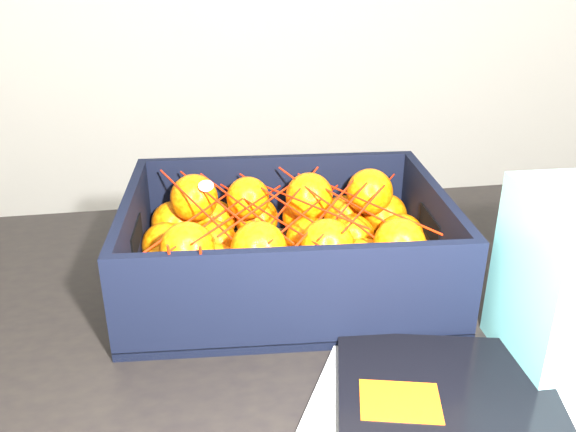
{
  "coord_description": "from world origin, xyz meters",
  "views": [
    {
      "loc": [
        -0.34,
        -0.3,
        1.16
      ],
      "look_at": [
        -0.28,
        0.35,
        0.86
      ],
      "focal_mm": 37.74,
      "sensor_mm": 36.0,
      "label": 1
    }
  ],
  "objects": [
    {
      "name": "table",
      "position": [
        -0.21,
        0.26,
        0.65
      ],
      "size": [
        1.26,
        0.89,
        0.75
      ],
      "color": "black",
      "rests_on": "ground"
    },
    {
      "name": "produce_crate",
      "position": [
        -0.28,
        0.38,
        0.79
      ],
      "size": [
        0.4,
        0.3,
        0.13
      ],
      "color": "olive",
      "rests_on": "table"
    },
    {
      "name": "clementine_heap",
      "position": [
        -0.28,
        0.38,
        0.81
      ],
      "size": [
        0.38,
        0.28,
        0.11
      ],
      "color": "#FF6C05",
      "rests_on": "produce_crate"
    },
    {
      "name": "mesh_net",
      "position": [
        -0.28,
        0.38,
        0.86
      ],
      "size": [
        0.33,
        0.26,
        0.09
      ],
      "color": "red",
      "rests_on": "clementine_heap"
    },
    {
      "name": "retail_carton",
      "position": [
        -0.02,
        0.2,
        0.85
      ],
      "size": [
        0.09,
        0.13,
        0.19
      ],
      "primitive_type": "cube",
      "rotation": [
        0.0,
        0.0,
        0.04
      ],
      "color": "white",
      "rests_on": "table"
    }
  ]
}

